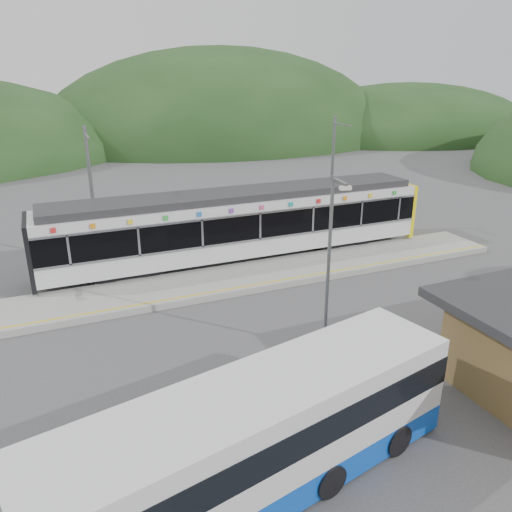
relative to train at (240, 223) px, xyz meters
name	(u,v)px	position (x,y,z in m)	size (l,w,h in m)	color
ground	(293,305)	(0.04, -6.00, -2.06)	(120.00, 120.00, 0.00)	#4C4C4F
hills	(347,249)	(6.23, -0.71, -2.06)	(146.00, 149.00, 26.00)	#1E3D19
platform	(262,275)	(0.04, -2.70, -1.91)	(26.00, 3.20, 0.30)	#9E9E99
yellow_line	(273,281)	(0.04, -4.00, -1.76)	(26.00, 0.10, 0.01)	yellow
train	(240,223)	(0.00, 0.00, 0.00)	(20.44, 3.01, 3.74)	black
catenary_mast_west	(92,195)	(-6.96, 2.56, 1.58)	(0.18, 1.80, 7.00)	slate
catenary_mast_east	(332,174)	(7.04, 2.56, 1.58)	(0.18, 1.80, 7.00)	slate
bus	(259,441)	(-5.33, -14.67, -0.68)	(10.80, 4.58, 2.87)	blue
lamp_post	(331,252)	(-0.56, -9.79, 1.70)	(0.37, 1.12, 6.31)	slate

